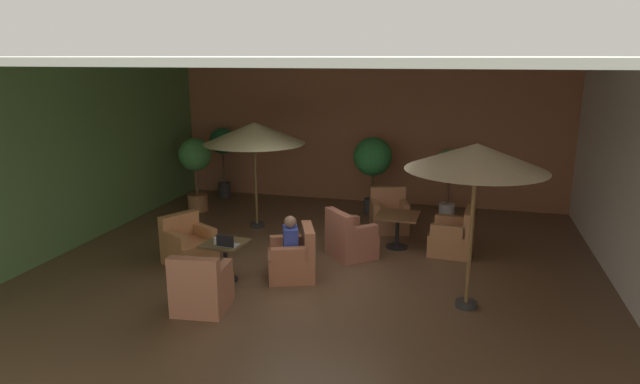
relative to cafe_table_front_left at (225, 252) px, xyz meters
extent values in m
cube|color=brown|center=(1.33, 0.52, -0.50)|extent=(9.82, 10.39, 0.02)
cube|color=#A36444|center=(1.33, 5.67, 1.28)|extent=(9.82, 0.08, 3.55)
cube|color=#5B8647|center=(-3.53, 0.52, 1.28)|extent=(0.08, 10.39, 3.55)
cube|color=silver|center=(1.33, 0.52, 3.09)|extent=(9.82, 10.39, 0.06)
cylinder|color=black|center=(0.00, 0.00, -0.48)|extent=(0.39, 0.39, 0.02)
cylinder|color=black|center=(0.00, 0.00, -0.18)|extent=(0.07, 0.07, 0.62)
cube|color=brown|center=(0.00, 0.00, 0.15)|extent=(0.71, 0.71, 0.03)
cube|color=#B26948|center=(1.00, 0.39, -0.28)|extent=(0.98, 0.98, 0.42)
cube|color=#B26948|center=(1.27, 0.49, 0.16)|extent=(0.43, 0.77, 0.46)
cube|color=#B26948|center=(1.07, 0.09, 0.04)|extent=(0.60, 0.35, 0.21)
cube|color=#B26948|center=(0.85, 0.66, 0.04)|extent=(0.60, 0.35, 0.21)
cube|color=#B37242|center=(-0.94, 0.52, -0.27)|extent=(1.03, 1.02, 0.44)
cube|color=#B37242|center=(-1.20, 0.67, 0.16)|extent=(0.51, 0.73, 0.43)
cube|color=#B37242|center=(-0.75, 0.77, 0.05)|extent=(0.59, 0.41, 0.21)
cube|color=#B37242|center=(-1.05, 0.24, 0.05)|extent=(0.59, 0.41, 0.21)
cube|color=#B46E4F|center=(0.11, -1.07, -0.27)|extent=(0.81, 0.83, 0.45)
cube|color=#B46E4F|center=(0.15, -1.36, 0.18)|extent=(0.75, 0.24, 0.45)
cube|color=#B46E4F|center=(-0.19, -1.06, 0.08)|extent=(0.20, 0.60, 0.24)
cube|color=#B46E4F|center=(0.41, -0.99, 0.08)|extent=(0.20, 0.60, 0.24)
cylinder|color=black|center=(2.53, 2.34, -0.48)|extent=(0.43, 0.43, 0.02)
cylinder|color=black|center=(2.53, 2.34, -0.18)|extent=(0.07, 0.07, 0.62)
cube|color=brown|center=(2.53, 2.34, 0.15)|extent=(0.83, 0.83, 0.03)
cube|color=#AA6C44|center=(2.24, 3.32, -0.27)|extent=(0.93, 0.91, 0.43)
cube|color=#AA6C44|center=(2.16, 3.60, 0.18)|extent=(0.77, 0.37, 0.47)
cube|color=#AA6C44|center=(2.55, 3.37, 0.05)|extent=(0.29, 0.58, 0.21)
cube|color=#AA6C44|center=(1.95, 3.20, 0.05)|extent=(0.29, 0.58, 0.21)
cube|color=#B46750|center=(1.78, 1.64, -0.27)|extent=(1.05, 1.06, 0.45)
cube|color=#B46750|center=(1.58, 1.45, 0.18)|extent=(0.65, 0.68, 0.45)
cube|color=#B46750|center=(1.60, 1.90, 0.06)|extent=(0.51, 0.49, 0.21)
cube|color=#B46750|center=(2.02, 1.44, 0.06)|extent=(0.51, 0.49, 0.21)
cube|color=#AE6F44|center=(3.56, 2.27, -0.28)|extent=(0.85, 0.83, 0.42)
cube|color=#AE6F44|center=(3.87, 2.25, 0.16)|extent=(0.23, 0.79, 0.45)
cube|color=#AE6F44|center=(3.49, 1.95, 0.04)|extent=(0.63, 0.18, 0.22)
cube|color=#AE6F44|center=(3.54, 2.59, 0.04)|extent=(0.63, 0.18, 0.22)
cylinder|color=#2D2D2D|center=(3.85, 0.00, -0.45)|extent=(0.32, 0.32, 0.08)
cylinder|color=brown|center=(3.85, 0.00, 0.71)|extent=(0.06, 0.06, 2.40)
cone|color=beige|center=(3.85, 0.00, 1.77)|extent=(1.98, 1.98, 0.38)
cylinder|color=#2D2D2D|center=(-0.58, 2.88, -0.45)|extent=(0.32, 0.32, 0.08)
cylinder|color=brown|center=(-0.58, 2.88, 0.63)|extent=(0.06, 0.06, 2.23)
cone|color=beige|center=(-0.58, 2.88, 1.57)|extent=(2.14, 2.14, 0.45)
cylinder|color=silver|center=(3.39, 4.56, -0.31)|extent=(0.36, 0.36, 0.35)
cylinder|color=brown|center=(3.39, 4.56, 0.20)|extent=(0.06, 0.06, 0.67)
sphere|color=#3B7844|center=(3.39, 4.56, 0.80)|extent=(0.62, 0.62, 0.62)
cylinder|color=#A36B42|center=(-2.41, 3.70, -0.29)|extent=(0.48, 0.48, 0.41)
cylinder|color=brown|center=(-2.41, 3.70, 0.24)|extent=(0.06, 0.06, 0.64)
sphere|color=#438F47|center=(-2.41, 3.70, 0.88)|extent=(0.77, 0.77, 0.77)
cylinder|color=#333234|center=(1.66, 4.53, -0.31)|extent=(0.34, 0.34, 0.36)
cylinder|color=brown|center=(1.66, 4.53, 0.19)|extent=(0.06, 0.06, 0.63)
sphere|color=#2A7938|center=(1.66, 4.53, 0.88)|extent=(0.89, 0.89, 0.89)
cylinder|color=#363032|center=(-2.33, 5.06, -0.29)|extent=(0.32, 0.32, 0.40)
cylinder|color=brown|center=(-2.33, 5.06, 0.31)|extent=(0.06, 0.06, 0.82)
sphere|color=#23653C|center=(-2.33, 5.06, 1.01)|extent=(0.67, 0.67, 0.67)
cube|color=#313F9C|center=(1.00, 0.39, 0.16)|extent=(0.35, 0.43, 0.46)
sphere|color=#896149|center=(1.00, 0.39, 0.48)|extent=(0.20, 0.20, 0.20)
cylinder|color=white|center=(-0.11, -0.10, 0.22)|extent=(0.08, 0.08, 0.11)
cube|color=#9EA0A5|center=(0.11, -0.10, 0.17)|extent=(0.33, 0.24, 0.01)
cube|color=black|center=(0.10, -0.21, 0.27)|extent=(0.31, 0.04, 0.19)
camera|label=1|loc=(3.67, -7.77, 3.13)|focal=30.69mm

